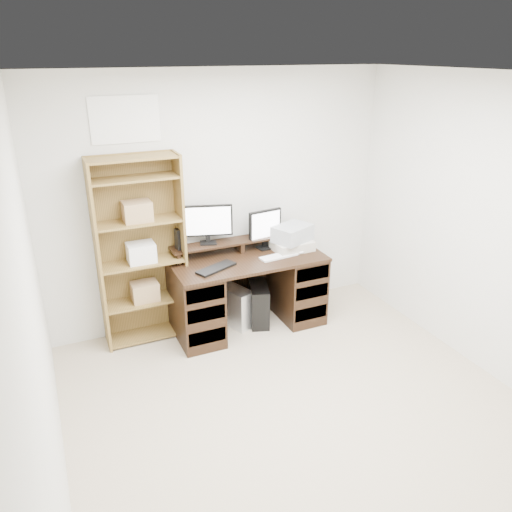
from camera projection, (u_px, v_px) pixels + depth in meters
room at (325, 279)px, 3.26m from camera, size 3.54×4.04×2.54m
desk at (247, 291)px, 5.03m from camera, size 1.50×0.70×0.75m
riser_shelf at (239, 242)px, 5.03m from camera, size 1.40×0.22×0.12m
monitor_wide at (207, 222)px, 4.84m from camera, size 0.48×0.18×0.39m
monitor_small at (265, 228)px, 5.05m from camera, size 0.37×0.16×0.40m
speaker at (180, 239)px, 4.74m from camera, size 0.09×0.09×0.20m
keyboard_black at (216, 268)px, 4.63m from camera, size 0.43×0.29×0.02m
keyboard_white at (279, 256)px, 4.90m from camera, size 0.40×0.16×0.02m
mouse at (301, 252)px, 4.98m from camera, size 0.09×0.08×0.03m
printer at (292, 245)px, 5.07m from camera, size 0.40×0.31×0.10m
basket at (292, 233)px, 5.02m from camera, size 0.45×0.39×0.16m
tower_silver at (235, 306)px, 5.12m from camera, size 0.31×0.44×0.41m
tower_black at (259, 304)px, 5.15m from camera, size 0.30×0.45×0.42m
bookshelf at (140, 250)px, 4.63m from camera, size 0.80×0.30×1.80m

